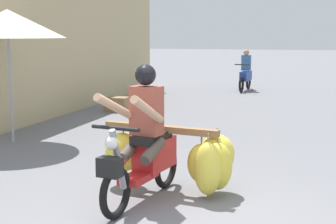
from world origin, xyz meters
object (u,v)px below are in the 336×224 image
object	(u,v)px
motorbike_main_loaded	(170,153)
motorbike_distant_ahead_left	(246,74)
market_umbrella_near_shop	(8,24)
produce_crate	(117,104)

from	to	relation	value
motorbike_main_loaded	motorbike_distant_ahead_left	bearing A→B (deg)	93.72
motorbike_main_loaded	market_umbrella_near_shop	world-z (taller)	market_umbrella_near_shop
motorbike_distant_ahead_left	motorbike_main_loaded	bearing A→B (deg)	-86.28
market_umbrella_near_shop	produce_crate	world-z (taller)	market_umbrella_near_shop
motorbike_main_loaded	motorbike_distant_ahead_left	xyz separation A→B (m)	(-0.76, 11.66, 0.05)
market_umbrella_near_shop	produce_crate	size ratio (longest dim) A/B	4.17
market_umbrella_near_shop	produce_crate	distance (m)	4.39
market_umbrella_near_shop	motorbike_main_loaded	bearing A→B (deg)	-30.35
motorbike_main_loaded	produce_crate	bearing A→B (deg)	117.75
motorbike_distant_ahead_left	market_umbrella_near_shop	distance (m)	10.10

